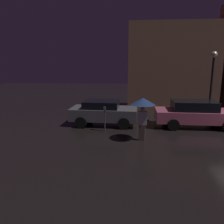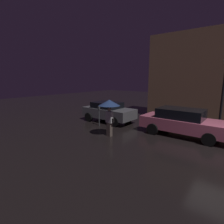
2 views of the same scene
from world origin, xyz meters
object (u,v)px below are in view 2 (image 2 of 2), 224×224
Objects in this scene: parked_car_pink at (183,122)px; street_lamp_near at (224,82)px; parking_meter at (99,114)px; pedestrian_with_umbrella at (109,106)px; parked_car_grey at (108,111)px.

street_lamp_near reaches higher than parked_car_pink.
parked_car_pink reaches higher than parking_meter.
street_lamp_near reaches higher than pedestrian_with_umbrella.
pedestrian_with_umbrella is at bearing -133.26° from street_lamp_near.
street_lamp_near is at bearing 57.97° from parked_car_pink.
pedestrian_with_umbrella is 0.47× the size of street_lamp_near.
parked_car_grey reaches higher than parking_meter.
pedestrian_with_umbrella reaches higher than parking_meter.
parked_car_pink is at bearing 14.60° from parking_meter.
parking_meter is at bearing -164.37° from parked_car_pink.
parked_car_pink is 1.07× the size of street_lamp_near.
parking_meter is at bearing 153.24° from pedestrian_with_umbrella.
parked_car_pink is (5.35, 0.02, 0.02)m from parked_car_grey.
street_lamp_near is (1.55, 2.38, 2.21)m from parked_car_pink.
street_lamp_near is at bearing 29.14° from parking_meter.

